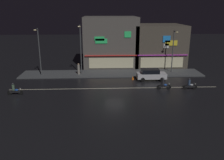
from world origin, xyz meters
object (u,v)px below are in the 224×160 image
streetlamp_west (39,48)px  traffic_cone (133,78)px  pedestrian_on_sidewalk (79,69)px  parked_car_near_kerb (151,74)px  motorcycle_lead (190,85)px  motorcycle_opposite_lane (14,90)px  streetlamp_mid (81,46)px  streetlamp_east (173,48)px  motorcycle_following (164,85)px

streetlamp_west → traffic_cone: size_ratio=13.26×
streetlamp_west → pedestrian_on_sidewalk: 6.79m
parked_car_near_kerb → motorcycle_lead: 6.17m
motorcycle_lead → motorcycle_opposite_lane: (-22.27, -1.02, 0.00)m
motorcycle_lead → motorcycle_opposite_lane: 22.30m
pedestrian_on_sidewalk → motorcycle_opposite_lane: pedestrian_on_sidewalk is taller
streetlamp_mid → motorcycle_lead: 17.26m
parked_car_near_kerb → motorcycle_opposite_lane: 18.89m
traffic_cone → motorcycle_lead: bearing=-35.5°
parked_car_near_kerb → streetlamp_mid: bearing=-18.3°
pedestrian_on_sidewalk → traffic_cone: pedestrian_on_sidewalk is taller
pedestrian_on_sidewalk → motorcycle_opposite_lane: (-7.08, -8.80, -0.32)m
streetlamp_east → motorcycle_following: (-3.52, -8.32, -3.53)m
streetlamp_west → streetlamp_mid: size_ratio=0.95×
traffic_cone → parked_car_near_kerb: bearing=-8.2°
streetlamp_west → traffic_cone: (14.13, -2.27, -4.16)m
pedestrian_on_sidewalk → motorcycle_following: size_ratio=0.93×
motorcycle_lead → traffic_cone: bearing=-35.4°
pedestrian_on_sidewalk → motorcycle_lead: bearing=55.2°
streetlamp_west → traffic_cone: 14.91m
streetlamp_mid → motorcycle_opposite_lane: size_ratio=4.06×
motorcycle_opposite_lane → streetlamp_mid: bearing=-137.9°
streetlamp_east → motorcycle_opposite_lane: bearing=-157.0°
streetlamp_west → streetlamp_east: (21.09, 1.32, -0.26)m
streetlamp_west → motorcycle_opposite_lane: (-1.28, -8.18, -3.80)m
streetlamp_east → pedestrian_on_sidewalk: bearing=-177.4°
traffic_cone → streetlamp_mid: bearing=158.6°
traffic_cone → motorcycle_opposite_lane: bearing=-159.0°
parked_car_near_kerb → motorcycle_following: bearing=100.3°
streetlamp_west → motorcycle_following: 19.29m
streetlamp_mid → parked_car_near_kerb: streetlamp_mid is taller
motorcycle_lead → motorcycle_following: (-3.42, 0.17, 0.00)m
traffic_cone → motorcycle_following: bearing=-53.9°
streetlamp_west → streetlamp_east: size_ratio=1.07×
streetlamp_mid → motorcycle_opposite_lane: 12.40m
pedestrian_on_sidewalk → motorcycle_opposite_lane: bearing=-46.5°
parked_car_near_kerb → streetlamp_west: bearing=-9.0°
motorcycle_lead → motorcycle_following: 3.43m
parked_car_near_kerb → motorcycle_opposite_lane: bearing=17.0°
motorcycle_lead → pedestrian_on_sidewalk: bearing=-27.0°
parked_car_near_kerb → traffic_cone: parked_car_near_kerb is taller
motorcycle_following → motorcycle_opposite_lane: bearing=-0.2°
streetlamp_west → streetlamp_mid: streetlamp_mid is taller
pedestrian_on_sidewalk → motorcycle_following: 14.02m
motorcycle_opposite_lane → traffic_cone: motorcycle_opposite_lane is taller
streetlamp_mid → pedestrian_on_sidewalk: streetlamp_mid is taller
streetlamp_east → pedestrian_on_sidewalk: size_ratio=3.84×
streetlamp_mid → pedestrian_on_sidewalk: bearing=-154.5°
motorcycle_opposite_lane → parked_car_near_kerb: bearing=-171.0°
streetlamp_west → streetlamp_east: streetlamp_west is taller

